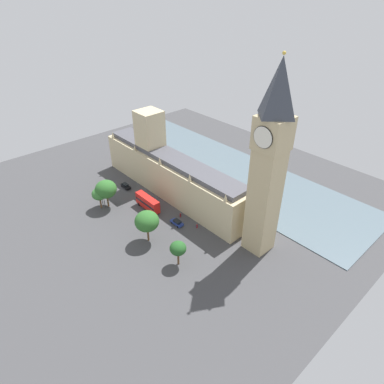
{
  "coord_description": "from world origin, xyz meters",
  "views": [
    {
      "loc": [
        61.75,
        80.2,
        65.44
      ],
      "look_at": [
        1.0,
        13.61,
        8.01
      ],
      "focal_mm": 31.22,
      "sensor_mm": 36.0,
      "label": 1
    }
  ],
  "objects": [
    {
      "name": "clock_tower",
      "position": [
        -1.64,
        38.87,
        27.49
      ],
      "size": [
        7.65,
        7.65,
        53.16
      ],
      "color": "tan",
      "rests_on": "ground"
    },
    {
      "name": "car_blue_kerbside",
      "position": [
        9.01,
        15.34,
        0.89
      ],
      "size": [
        2.05,
        4.48,
        1.74
      ],
      "rotation": [
        0.0,
        0.0,
        3.16
      ],
      "color": "navy",
      "rests_on": "ground"
    },
    {
      "name": "street_lamp_leading",
      "position": [
        20.87,
        -8.58,
        4.19
      ],
      "size": [
        0.56,
        0.56,
        5.96
      ],
      "color": "black",
      "rests_on": "ground"
    },
    {
      "name": "plane_tree_far_end",
      "position": [
        19.87,
        28.81,
        5.57
      ],
      "size": [
        4.47,
        4.47,
        7.53
      ],
      "color": "brown",
      "rests_on": "ground"
    },
    {
      "name": "pedestrian_corner",
      "position": [
        5.55,
        12.98,
        0.75
      ],
      "size": [
        0.69,
        0.62,
        1.68
      ],
      "rotation": [
        0.0,
        0.0,
        1.17
      ],
      "color": "maroon",
      "rests_on": "ground"
    },
    {
      "name": "plane_tree_trailing",
      "position": [
        19.73,
        -8.21,
        6.89
      ],
      "size": [
        7.11,
        7.11,
        9.93
      ],
      "color": "brown",
      "rests_on": "ground"
    },
    {
      "name": "pedestrian_opposite_hall",
      "position": [
        5.46,
        20.81,
        0.72
      ],
      "size": [
        0.59,
        0.49,
        1.6
      ],
      "rotation": [
        0.0,
        0.0,
        4.62
      ],
      "color": "maroon",
      "rests_on": "ground"
    },
    {
      "name": "plane_tree_near_tower",
      "position": [
        21.97,
        -9.14,
        5.49
      ],
      "size": [
        4.84,
        4.84,
        7.6
      ],
      "color": "brown",
      "rests_on": "ground"
    },
    {
      "name": "plane_tree_by_river_gate",
      "position": [
        20.09,
        15.35,
        7.09
      ],
      "size": [
        7.07,
        7.07,
        10.12
      ],
      "color": "brown",
      "rests_on": "ground"
    },
    {
      "name": "river_thames",
      "position": [
        -28.94,
        0.0,
        0.12
      ],
      "size": [
        34.78,
        122.3,
        0.25
      ],
      "primitive_type": "cube",
      "color": "slate",
      "rests_on": "ground"
    },
    {
      "name": "parliament_building",
      "position": [
        -1.99,
        -1.74,
        8.25
      ],
      "size": [
        11.2,
        65.89,
        27.62
      ],
      "color": "#CCBA8E",
      "rests_on": "ground"
    },
    {
      "name": "ground_plane",
      "position": [
        0.0,
        0.0,
        0.0
      ],
      "size": [
        135.89,
        135.89,
        0.0
      ],
      "primitive_type": "plane",
      "color": "#424244"
    },
    {
      "name": "car_black_under_trees",
      "position": [
        8.78,
        -14.4,
        0.89
      ],
      "size": [
        1.95,
        4.59,
        1.74
      ],
      "rotation": [
        0.0,
        0.0,
        -0.02
      ],
      "color": "black",
      "rests_on": "ground"
    },
    {
      "name": "street_lamp_slot_10",
      "position": [
        20.77,
        -10.16,
        4.34
      ],
      "size": [
        0.56,
        0.56,
        6.2
      ],
      "color": "black",
      "rests_on": "ground"
    },
    {
      "name": "double_decker_bus_midblock",
      "position": [
        10.63,
        2.15,
        2.63
      ],
      "size": [
        2.69,
        10.51,
        4.75
      ],
      "rotation": [
        0.0,
        0.0,
        3.14
      ],
      "color": "red",
      "rests_on": "ground"
    }
  ]
}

